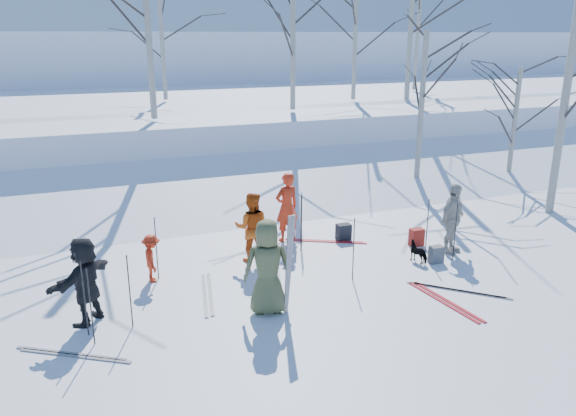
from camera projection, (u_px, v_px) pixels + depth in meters
name	position (u px, v px, depth m)	size (l,w,h in m)	color
ground	(316.00, 292.00, 11.04)	(120.00, 120.00, 0.00)	white
snow_ramp	(222.00, 195.00, 17.21)	(70.00, 9.50, 1.40)	white
snow_plateau	(165.00, 122.00, 25.84)	(70.00, 18.00, 2.20)	white
far_hill	(118.00, 72.00, 44.21)	(90.00, 30.00, 6.00)	white
skier_olive_center	(268.00, 267.00, 9.99)	(0.86, 0.56, 1.76)	#4B5231
skier_red_north	(287.00, 207.00, 13.56)	(0.62, 0.41, 1.71)	red
skier_redor_behind	(252.00, 227.00, 12.33)	(0.77, 0.60, 1.58)	#BD460E
skier_red_seated	(152.00, 258.00, 11.39)	(0.65, 0.37, 1.00)	red
skier_cream_east	(452.00, 219.00, 12.82)	(0.96, 0.40, 1.64)	beige
skier_grey_west	(85.00, 280.00, 9.68)	(1.46, 0.46, 1.57)	black
dog	(419.00, 252.00, 12.45)	(0.24, 0.54, 0.45)	black
upright_ski_left	(288.00, 266.00, 9.86)	(0.07, 0.02, 1.90)	silver
upright_ski_right	(290.00, 264.00, 9.94)	(0.07, 0.02, 1.90)	silver
ski_pair_a	(326.00, 241.00, 13.72)	(1.76, 1.08, 0.02)	red
ski_pair_b	(445.00, 301.00, 10.62)	(0.39, 1.91, 0.02)	red
ski_pair_c	(73.00, 355.00, 8.85)	(1.70, 1.20, 0.02)	silver
ski_pair_d	(208.00, 294.00, 10.93)	(0.57, 1.90, 0.02)	silver
ski_pair_e	(459.00, 291.00, 11.07)	(1.50, 1.47, 0.02)	silver
ski_pole_a	(427.00, 228.00, 12.68)	(0.02, 0.02, 1.34)	black
ski_pole_b	(91.00, 307.00, 8.98)	(0.02, 0.02, 1.34)	black
ski_pole_c	(85.00, 299.00, 9.26)	(0.02, 0.02, 1.34)	black
ski_pole_d	(455.00, 231.00, 12.43)	(0.02, 0.02, 1.34)	black
ski_pole_e	(353.00, 249.00, 11.40)	(0.02, 0.02, 1.34)	black
ski_pole_f	(302.00, 220.00, 13.23)	(0.02, 0.02, 1.34)	black
ski_pole_g	(301.00, 224.00, 12.95)	(0.02, 0.02, 1.34)	black
ski_pole_h	(130.00, 292.00, 9.52)	(0.02, 0.02, 1.34)	black
ski_pole_i	(156.00, 248.00, 11.45)	(0.02, 0.02, 1.34)	black
backpack_red	(416.00, 237.00, 13.41)	(0.32, 0.22, 0.42)	maroon
backpack_grey	(436.00, 254.00, 12.42)	(0.30, 0.20, 0.38)	#54575C
backpack_dark	(344.00, 232.00, 13.80)	(0.34, 0.24, 0.40)	black
birch_plateau_b	(412.00, 4.00, 22.72)	(5.96, 5.96, 7.66)	silver
birch_plateau_c	(293.00, 33.00, 19.94)	(4.37, 4.37, 5.38)	silver
birch_plateau_d	(355.00, 37.00, 23.27)	(4.15, 4.15, 5.07)	silver
birch_plateau_e	(147.00, 11.00, 17.50)	(5.27, 5.27, 6.67)	silver
birch_plateau_f	(418.00, 24.00, 27.37)	(5.01, 5.01, 6.30)	silver
birch_plateau_h	(162.00, 41.00, 23.24)	(3.97, 3.97, 4.81)	silver
birch_edge_b	(568.00, 78.00, 14.88)	(5.82, 5.82, 7.46)	silver
birch_edge_c	(514.00, 126.00, 18.67)	(3.29, 3.29, 3.85)	silver
birch_edge_e	(421.00, 114.00, 17.44)	(4.09, 4.09, 4.99)	silver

